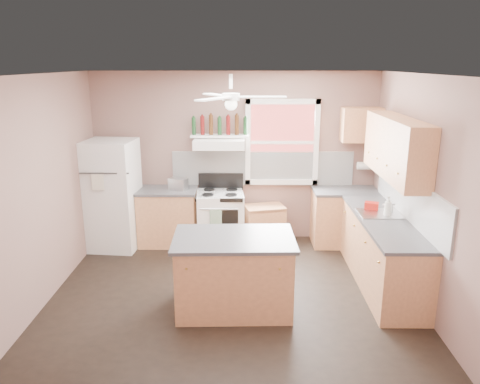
{
  "coord_description": "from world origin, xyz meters",
  "views": [
    {
      "loc": [
        0.15,
        -5.37,
        2.83
      ],
      "look_at": [
        0.1,
        0.3,
        1.25
      ],
      "focal_mm": 35.0,
      "sensor_mm": 36.0,
      "label": 1
    }
  ],
  "objects_px": {
    "refrigerator": "(113,195)",
    "island": "(234,275)",
    "stove": "(220,219)",
    "toaster": "(178,184)",
    "cart": "(264,224)"
  },
  "relations": [
    {
      "from": "refrigerator",
      "to": "cart",
      "type": "relative_size",
      "value": 2.77
    },
    {
      "from": "cart",
      "to": "island",
      "type": "bearing_deg",
      "value": -115.21
    },
    {
      "from": "refrigerator",
      "to": "toaster",
      "type": "relative_size",
      "value": 6.07
    },
    {
      "from": "toaster",
      "to": "cart",
      "type": "bearing_deg",
      "value": 26.62
    },
    {
      "from": "stove",
      "to": "refrigerator",
      "type": "bearing_deg",
      "value": 179.67
    },
    {
      "from": "refrigerator",
      "to": "stove",
      "type": "relative_size",
      "value": 1.98
    },
    {
      "from": "refrigerator",
      "to": "toaster",
      "type": "bearing_deg",
      "value": 14.17
    },
    {
      "from": "toaster",
      "to": "stove",
      "type": "xyz_separation_m",
      "value": [
        0.66,
        -0.03,
        -0.56
      ]
    },
    {
      "from": "refrigerator",
      "to": "cart",
      "type": "height_order",
      "value": "refrigerator"
    },
    {
      "from": "stove",
      "to": "cart",
      "type": "height_order",
      "value": "stove"
    },
    {
      "from": "refrigerator",
      "to": "island",
      "type": "xyz_separation_m",
      "value": [
        1.91,
        -1.9,
        -0.42
      ]
    },
    {
      "from": "island",
      "to": "toaster",
      "type": "bearing_deg",
      "value": 112.42
    },
    {
      "from": "island",
      "to": "stove",
      "type": "bearing_deg",
      "value": 95.74
    },
    {
      "from": "stove",
      "to": "island",
      "type": "relative_size",
      "value": 0.66
    },
    {
      "from": "stove",
      "to": "island",
      "type": "height_order",
      "value": "same"
    }
  ]
}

